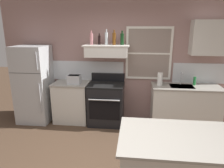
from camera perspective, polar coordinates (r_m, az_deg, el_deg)
back_wall at (r=4.67m, az=2.43°, el=6.31°), size 5.40×0.11×2.70m
refrigerator at (r=4.94m, az=-20.96°, el=-0.06°), size 0.70×0.72×1.72m
counter_left_of_stove at (r=4.79m, az=-11.05°, el=-4.85°), size 0.79×0.63×0.91m
toaster at (r=4.52m, az=-10.51°, el=1.32°), size 0.30×0.20×0.19m
stove_range at (r=4.58m, az=-1.55°, el=-5.39°), size 0.76×0.69×1.09m
range_hood_shelf at (r=4.40m, az=-1.49°, el=9.32°), size 0.96×0.52×0.24m
bottle_rose_pink at (r=4.46m, az=-5.78°, el=12.47°), size 0.07×0.07×0.29m
bottle_balsamic_dark at (r=4.46m, az=-3.57°, el=12.21°), size 0.06×0.06×0.23m
bottle_clear_tall at (r=4.34m, az=-1.57°, el=12.64°), size 0.06×0.06×0.32m
bottle_amber_wine at (r=4.35m, az=0.59°, el=12.59°), size 0.07×0.07×0.31m
bottle_dark_green_wine at (r=4.37m, az=2.84°, el=12.48°), size 0.07×0.07×0.29m
counter_right_with_sink at (r=4.70m, az=19.60°, el=-5.85°), size 1.43×0.63×0.91m
sink_faucet at (r=4.59m, az=18.83°, el=1.93°), size 0.03×0.17×0.28m
paper_towel_roll at (r=4.43m, az=13.26°, el=1.35°), size 0.11×0.11×0.27m
dish_soap_bottle at (r=4.68m, az=22.08°, el=0.79°), size 0.06×0.06×0.18m
upper_cabinet_right at (r=4.65m, az=25.14°, el=11.64°), size 0.64×0.32×0.70m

